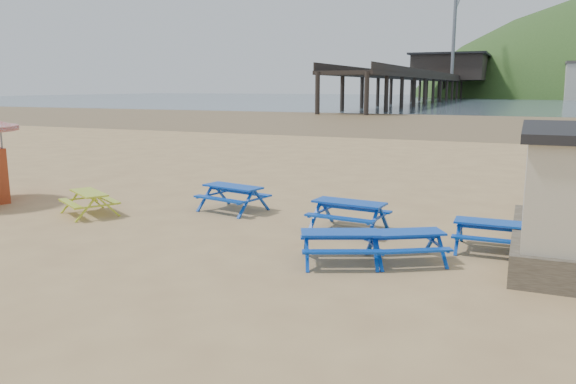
% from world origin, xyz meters
% --- Properties ---
extents(ground, '(400.00, 400.00, 0.00)m').
position_xyz_m(ground, '(0.00, 0.00, 0.00)').
color(ground, tan).
rests_on(ground, ground).
extents(wet_sand, '(400.00, 400.00, 0.00)m').
position_xyz_m(wet_sand, '(0.00, 55.00, 0.00)').
color(wet_sand, brown).
rests_on(wet_sand, ground).
extents(sea, '(400.00, 400.00, 0.00)m').
position_xyz_m(sea, '(0.00, 170.00, 0.01)').
color(sea, '#465764').
rests_on(sea, ground).
extents(picnic_table_blue_a, '(2.32, 2.02, 0.85)m').
position_xyz_m(picnic_table_blue_a, '(-1.83, 2.57, 0.42)').
color(picnic_table_blue_a, '#0841AE').
rests_on(picnic_table_blue_a, ground).
extents(picnic_table_blue_b, '(2.19, 1.84, 0.85)m').
position_xyz_m(picnic_table_blue_b, '(2.46, 1.56, 0.43)').
color(picnic_table_blue_b, '#0841AE').
rests_on(picnic_table_blue_b, ground).
extents(picnic_table_blue_c, '(1.83, 1.48, 0.77)m').
position_xyz_m(picnic_table_blue_c, '(6.35, 0.97, 0.38)').
color(picnic_table_blue_c, '#0841AE').
rests_on(picnic_table_blue_c, ground).
extents(picnic_table_blue_e, '(2.22, 2.04, 0.75)m').
position_xyz_m(picnic_table_blue_e, '(3.14, -1.38, 0.38)').
color(picnic_table_blue_e, '#0841AE').
rests_on(picnic_table_blue_e, ground).
extents(picnic_table_blue_f, '(2.22, 2.10, 0.73)m').
position_xyz_m(picnic_table_blue_f, '(4.52, -0.68, 0.37)').
color(picnic_table_blue_f, '#0841AE').
rests_on(picnic_table_blue_f, ground).
extents(picnic_table_yellow, '(2.26, 2.13, 0.75)m').
position_xyz_m(picnic_table_yellow, '(-5.79, 0.25, 0.37)').
color(picnic_table_yellow, '#A8C01F').
rests_on(picnic_table_yellow, ground).
extents(pier, '(24.00, 220.00, 39.29)m').
position_xyz_m(pier, '(-17.99, 178.23, 5.46)').
color(pier, black).
rests_on(pier, ground).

